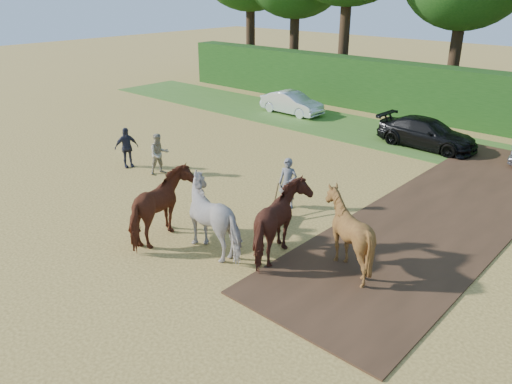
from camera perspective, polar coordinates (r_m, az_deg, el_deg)
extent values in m
plane|color=gold|center=(13.26, 3.00, -10.01)|extent=(120.00, 120.00, 0.00)
cube|color=#472D1C|center=(18.11, 21.04, -2.12)|extent=(4.50, 17.00, 0.05)
cube|color=#38601E|center=(24.81, 24.05, 3.96)|extent=(50.00, 5.00, 0.03)
imported|color=#C0B797|center=(20.47, -11.01, 4.29)|extent=(0.85, 0.97, 1.68)
imported|color=#272935|center=(21.56, -14.58, 4.94)|extent=(0.69, 1.08, 1.70)
imported|color=maroon|center=(14.99, -10.74, -1.74)|extent=(1.94, 2.75, 2.12)
imported|color=beige|center=(14.28, -4.23, -2.66)|extent=(2.60, 2.42, 2.12)
imported|color=#56281B|center=(13.78, 2.87, -3.62)|extent=(1.94, 2.75, 2.12)
imported|color=brown|center=(13.50, 10.39, -4.56)|extent=(2.27, 2.40, 2.12)
cube|color=black|center=(16.23, 2.25, -2.80)|extent=(0.65, 0.97, 0.35)
cube|color=brown|center=(15.64, 1.50, -3.11)|extent=(0.58, 1.36, 0.10)
cylinder|color=brown|center=(16.62, 2.19, -0.74)|extent=(0.54, 0.93, 0.74)
cylinder|color=brown|center=(16.49, 3.64, -0.97)|extent=(0.28, 1.02, 0.74)
imported|color=gray|center=(17.00, 3.66, 0.99)|extent=(0.75, 0.62, 1.77)
imported|color=silver|center=(29.99, 4.12, 10.11)|extent=(3.99, 1.49, 1.30)
imported|color=black|center=(24.88, 18.95, 6.37)|extent=(4.75, 2.06, 1.36)
cylinder|color=#382616|center=(41.40, -0.63, 16.83)|extent=(0.70, 0.70, 5.85)
cylinder|color=#382616|center=(39.22, 4.36, 16.11)|extent=(0.70, 0.70, 5.40)
cylinder|color=#382616|center=(35.47, 9.96, 16.07)|extent=(0.70, 0.70, 6.53)
cylinder|color=#382616|center=(33.75, 21.61, 13.39)|extent=(0.70, 0.70, 5.17)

